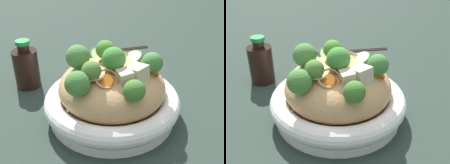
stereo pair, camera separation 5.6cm
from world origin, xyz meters
The scene contains 9 objects.
ground_plane centered at (0.00, 0.00, 0.00)m, with size 3.00×3.00×0.00m, color #26342D.
serving_bowl centered at (0.00, 0.00, 0.03)m, with size 0.27×0.27×0.06m.
noodle_heap centered at (0.00, 0.00, 0.07)m, with size 0.21×0.21×0.11m.
broccoli_florets centered at (-0.03, 0.00, 0.13)m, with size 0.15×0.19×0.08m.
carrot_coins centered at (-0.02, -0.04, 0.11)m, with size 0.10×0.09×0.03m.
zucchini_slices centered at (0.03, 0.02, 0.11)m, with size 0.12×0.13×0.03m.
chicken_chunks centered at (-0.03, -0.05, 0.12)m, with size 0.06×0.06×0.03m.
soy_sauce_bottle centered at (0.04, 0.23, 0.05)m, with size 0.06×0.06×0.12m.
chopsticks_pair centered at (0.31, 0.12, 0.00)m, with size 0.15×0.19×0.01m.
Camera 2 is at (-0.43, -0.23, 0.36)m, focal length 46.44 mm.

